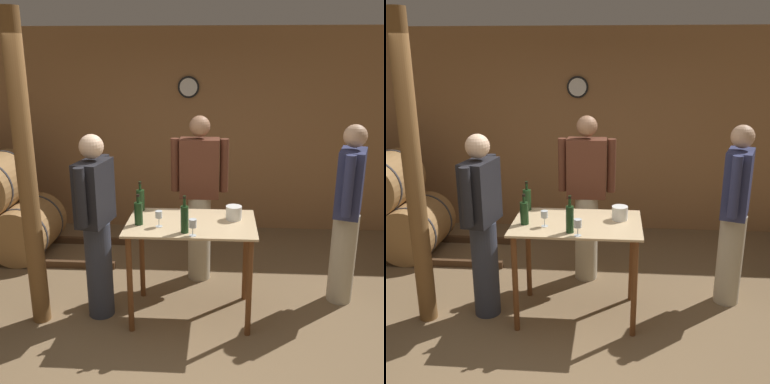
% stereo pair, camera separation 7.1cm
% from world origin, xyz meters
% --- Properties ---
extents(ground_plane, '(14.00, 14.00, 0.00)m').
position_xyz_m(ground_plane, '(0.00, 0.00, 0.00)').
color(ground_plane, brown).
extents(back_wall, '(8.40, 0.08, 2.70)m').
position_xyz_m(back_wall, '(-0.00, 2.80, 1.35)').
color(back_wall, '#996B42').
rests_on(back_wall, ground_plane).
extents(tasting_table, '(1.14, 0.73, 0.92)m').
position_xyz_m(tasting_table, '(0.17, 0.52, 0.75)').
color(tasting_table, '#D1B284').
rests_on(tasting_table, ground_plane).
extents(wooden_post, '(0.16, 0.16, 2.70)m').
position_xyz_m(wooden_post, '(-1.20, 0.34, 1.35)').
color(wooden_post, brown).
rests_on(wooden_post, ground_plane).
extents(wine_bottle_far_left, '(0.08, 0.08, 0.28)m').
position_xyz_m(wine_bottle_far_left, '(-0.34, 0.81, 1.03)').
color(wine_bottle_far_left, '#193819').
rests_on(wine_bottle_far_left, tasting_table).
extents(wine_bottle_left, '(0.07, 0.07, 0.27)m').
position_xyz_m(wine_bottle_left, '(-0.29, 0.44, 1.03)').
color(wine_bottle_left, '#193819').
rests_on(wine_bottle_left, tasting_table).
extents(wine_bottle_center, '(0.07, 0.07, 0.32)m').
position_xyz_m(wine_bottle_center, '(0.13, 0.27, 1.05)').
color(wine_bottle_center, '#193819').
rests_on(wine_bottle_center, tasting_table).
extents(wine_glass_near_left, '(0.06, 0.06, 0.14)m').
position_xyz_m(wine_glass_near_left, '(-0.10, 0.39, 1.03)').
color(wine_glass_near_left, silver).
rests_on(wine_glass_near_left, tasting_table).
extents(wine_glass_near_center, '(0.06, 0.06, 0.14)m').
position_xyz_m(wine_glass_near_center, '(0.20, 0.21, 1.02)').
color(wine_glass_near_center, silver).
rests_on(wine_glass_near_center, tasting_table).
extents(ice_bucket, '(0.14, 0.14, 0.12)m').
position_xyz_m(ice_bucket, '(0.54, 0.61, 0.98)').
color(ice_bucket, white).
rests_on(ice_bucket, tasting_table).
extents(person_host, '(0.59, 0.24, 1.77)m').
position_xyz_m(person_host, '(0.21, 1.26, 0.94)').
color(person_host, '#B7AD93').
rests_on(person_host, ground_plane).
extents(person_visitor_with_scarf, '(0.34, 0.56, 1.75)m').
position_xyz_m(person_visitor_with_scarf, '(1.62, 0.87, 0.93)').
color(person_visitor_with_scarf, '#B7AD93').
rests_on(person_visitor_with_scarf, ground_plane).
extents(person_visitor_bearded, '(0.29, 0.58, 1.71)m').
position_xyz_m(person_visitor_bearded, '(-0.68, 0.47, 0.90)').
color(person_visitor_bearded, '#333847').
rests_on(person_visitor_bearded, ground_plane).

